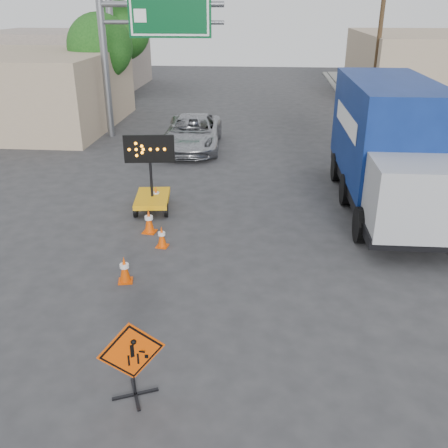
# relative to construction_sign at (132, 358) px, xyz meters

# --- Properties ---
(ground) EXTENTS (100.00, 100.00, 0.00)m
(ground) POSITION_rel_construction_sign_xyz_m (0.45, 0.67, -0.83)
(ground) COLOR #2D2D30
(ground) RESTS_ON ground
(curb_right) EXTENTS (0.40, 60.00, 0.12)m
(curb_right) POSITION_rel_construction_sign_xyz_m (7.65, 15.67, -0.77)
(curb_right) COLOR gray
(curb_right) RESTS_ON ground
(sidewalk_right) EXTENTS (4.00, 60.00, 0.15)m
(sidewalk_right) POSITION_rel_construction_sign_xyz_m (9.95, 15.67, -0.75)
(sidewalk_right) COLOR gray
(sidewalk_right) RESTS_ON ground
(storefront_left_far) EXTENTS (12.00, 10.00, 4.40)m
(storefront_left_far) POSITION_rel_construction_sign_xyz_m (-14.55, 34.67, 1.37)
(storefront_left_far) COLOR #A49489
(storefront_left_far) RESTS_ON ground
(building_right_far) EXTENTS (10.00, 14.00, 4.60)m
(building_right_far) POSITION_rel_construction_sign_xyz_m (13.45, 30.67, 1.47)
(building_right_far) COLOR tan
(building_right_far) RESTS_ON ground
(highway_gantry) EXTENTS (6.18, 0.38, 6.90)m
(highway_gantry) POSITION_rel_construction_sign_xyz_m (-3.99, 18.63, 4.24)
(highway_gantry) COLOR slate
(highway_gantry) RESTS_ON ground
(utility_pole_far) EXTENTS (1.80, 0.26, 9.00)m
(utility_pole_far) POSITION_rel_construction_sign_xyz_m (8.45, 24.67, 3.86)
(utility_pole_far) COLOR #3F2E1B
(utility_pole_far) RESTS_ON ground
(tree_left_near) EXTENTS (3.71, 3.71, 6.03)m
(tree_left_near) POSITION_rel_construction_sign_xyz_m (-7.55, 22.67, 3.33)
(tree_left_near) COLOR #3F2E1B
(tree_left_near) RESTS_ON ground
(tree_left_far) EXTENTS (4.10, 4.10, 6.66)m
(tree_left_far) POSITION_rel_construction_sign_xyz_m (-8.55, 30.67, 3.77)
(tree_left_far) COLOR #3F2E1B
(tree_left_far) RESTS_ON ground
(construction_sign) EXTENTS (1.10, 0.79, 1.56)m
(construction_sign) POSITION_rel_construction_sign_xyz_m (0.00, 0.00, 0.00)
(construction_sign) COLOR black
(construction_sign) RESTS_ON ground
(arrow_board) EXTENTS (1.64, 1.94, 2.59)m
(arrow_board) POSITION_rel_construction_sign_xyz_m (-1.61, 8.70, -0.24)
(arrow_board) COLOR orange
(arrow_board) RESTS_ON ground
(pickup_truck) EXTENTS (2.87, 5.73, 1.56)m
(pickup_truck) POSITION_rel_construction_sign_xyz_m (-1.38, 16.52, -0.05)
(pickup_truck) COLOR #A0A1A7
(pickup_truck) RESTS_ON ground
(box_truck) EXTENTS (2.87, 8.78, 4.16)m
(box_truck) POSITION_rel_construction_sign_xyz_m (6.23, 9.78, 1.06)
(box_truck) COLOR black
(box_truck) RESTS_ON ground
(cone_a) EXTENTS (0.42, 0.42, 0.70)m
(cone_a) POSITION_rel_construction_sign_xyz_m (-1.25, 3.91, -0.48)
(cone_a) COLOR #DE4604
(cone_a) RESTS_ON ground
(cone_b) EXTENTS (0.37, 0.37, 0.64)m
(cone_b) POSITION_rel_construction_sign_xyz_m (-0.72, 5.95, -0.51)
(cone_b) COLOR #DE4604
(cone_b) RESTS_ON ground
(cone_c) EXTENTS (0.44, 0.44, 0.76)m
(cone_c) POSITION_rel_construction_sign_xyz_m (-1.31, 6.88, -0.45)
(cone_c) COLOR #DE4604
(cone_c) RESTS_ON ground
(cone_d) EXTENTS (0.45, 0.45, 0.74)m
(cone_d) POSITION_rel_construction_sign_xyz_m (-1.55, 8.98, -0.46)
(cone_d) COLOR #DE4604
(cone_d) RESTS_ON ground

